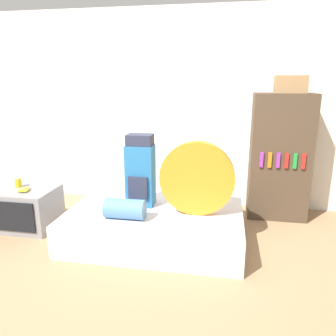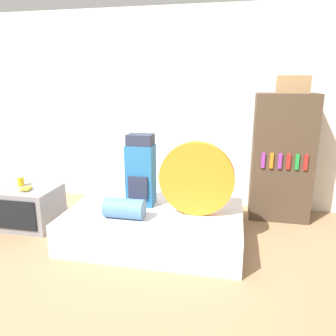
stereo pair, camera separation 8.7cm
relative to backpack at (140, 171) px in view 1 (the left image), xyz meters
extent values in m
plane|color=#997551|center=(0.05, -0.77, -0.72)|extent=(16.00, 16.00, 0.00)
cube|color=white|center=(0.05, 1.09, 0.58)|extent=(8.00, 0.05, 2.60)
cube|color=silver|center=(0.19, -0.05, -0.55)|extent=(1.84, 1.38, 0.34)
cube|color=#23669E|center=(0.00, 0.00, -0.05)|extent=(0.30, 0.22, 0.67)
cube|color=#282D42|center=(0.00, 0.01, 0.35)|extent=(0.27, 0.20, 0.12)
cube|color=#282D42|center=(0.00, -0.12, -0.15)|extent=(0.21, 0.03, 0.24)
cylinder|color=orange|center=(0.63, -0.16, 0.00)|extent=(0.76, 0.10, 0.76)
cylinder|color=teal|center=(-0.06, -0.40, -0.28)|extent=(0.40, 0.20, 0.20)
cube|color=gray|center=(-1.35, -0.08, -0.49)|extent=(0.63, 0.56, 0.47)
cube|color=black|center=(-1.35, -0.37, -0.48)|extent=(0.51, 0.02, 0.34)
cylinder|color=gold|center=(-1.48, -0.02, -0.21)|extent=(0.07, 0.07, 0.10)
cylinder|color=white|center=(-1.48, -0.02, -0.15)|extent=(0.05, 0.05, 0.02)
ellipsoid|color=yellow|center=(-1.34, -0.14, -0.24)|extent=(0.09, 0.17, 0.04)
ellipsoid|color=yellow|center=(-1.33, -0.14, -0.24)|extent=(0.06, 0.17, 0.04)
ellipsoid|color=yellow|center=(-1.32, -0.14, -0.24)|extent=(0.04, 0.17, 0.04)
ellipsoid|color=yellow|center=(-1.31, -0.14, -0.24)|extent=(0.06, 0.17, 0.04)
ellipsoid|color=yellow|center=(-1.30, -0.14, -0.24)|extent=(0.09, 0.17, 0.04)
cube|color=#473828|center=(1.56, 0.78, 0.05)|extent=(0.71, 0.39, 1.54)
cube|color=purple|center=(1.33, 0.57, 0.05)|extent=(0.04, 0.02, 0.18)
cube|color=orange|center=(1.42, 0.57, 0.05)|extent=(0.04, 0.02, 0.18)
cube|color=purple|center=(1.52, 0.57, 0.05)|extent=(0.04, 0.02, 0.18)
cube|color=red|center=(1.61, 0.57, 0.05)|extent=(0.04, 0.02, 0.18)
cube|color=#1E8E38|center=(1.71, 0.57, 0.05)|extent=(0.04, 0.02, 0.18)
cube|color=red|center=(1.80, 0.57, 0.05)|extent=(0.04, 0.02, 0.18)
cube|color=#99754C|center=(1.62, 0.80, 0.92)|extent=(0.36, 0.20, 0.20)
camera|label=1|loc=(0.91, -3.33, 0.96)|focal=35.00mm
camera|label=2|loc=(0.99, -3.31, 0.96)|focal=35.00mm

